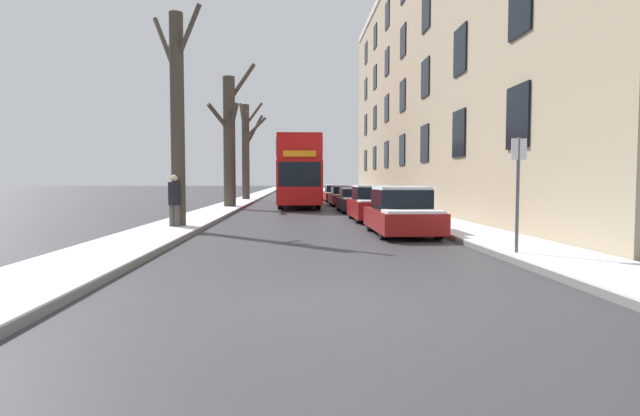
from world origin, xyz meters
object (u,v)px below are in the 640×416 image
at_px(bare_tree_left_1, 230,139).
at_px(parked_car_2, 356,200).
at_px(street_sign_post, 518,190).
at_px(bare_tree_left_2, 246,148).
at_px(double_decker_bus, 299,169).
at_px(parked_car_3, 344,196).
at_px(parked_car_0, 401,213).
at_px(parked_car_1, 374,204).
at_px(parked_car_4, 336,194).
at_px(pedestrian_left_sidewalk, 175,200).
at_px(bare_tree_left_0, 177,114).

height_order(bare_tree_left_1, parked_car_2, bare_tree_left_1).
bearing_deg(street_sign_post, bare_tree_left_1, 113.41).
xyz_separation_m(bare_tree_left_2, parked_car_2, (7.20, -14.99, -3.75)).
height_order(double_decker_bus, parked_car_3, double_decker_bus).
relative_size(bare_tree_left_1, parked_car_3, 1.97).
relative_size(parked_car_0, street_sign_post, 1.57).
xyz_separation_m(parked_car_2, parked_car_3, (0.00, 6.54, 0.01)).
xyz_separation_m(parked_car_1, parked_car_4, (-0.00, 19.00, -0.06)).
height_order(double_decker_bus, parked_car_4, double_decker_bus).
relative_size(parked_car_4, pedestrian_left_sidewalk, 2.31).
bearing_deg(bare_tree_left_0, double_decker_bus, 74.62).
bearing_deg(bare_tree_left_1, parked_car_4, 54.58).
bearing_deg(parked_car_3, street_sign_post, -86.58).
bearing_deg(bare_tree_left_2, pedestrian_left_sidewalk, -89.96).
height_order(parked_car_0, parked_car_4, parked_car_0).
height_order(bare_tree_left_2, parked_car_4, bare_tree_left_2).
distance_m(pedestrian_left_sidewalk, street_sign_post, 10.69).
relative_size(parked_car_1, parked_car_3, 0.93).
distance_m(bare_tree_left_2, street_sign_post, 32.54).
height_order(bare_tree_left_0, parked_car_4, bare_tree_left_0).
xyz_separation_m(bare_tree_left_1, parked_car_0, (7.04, -14.49, -3.39)).
bearing_deg(bare_tree_left_2, street_sign_post, -74.69).
distance_m(bare_tree_left_1, parked_car_3, 8.54).
xyz_separation_m(bare_tree_left_0, bare_tree_left_2, (-0.06, 24.51, 0.50)).
bearing_deg(pedestrian_left_sidewalk, bare_tree_left_0, 97.20).
xyz_separation_m(bare_tree_left_0, double_decker_bus, (4.15, 15.10, -1.46)).
bearing_deg(parked_car_1, parked_car_3, 90.00).
bearing_deg(parked_car_2, double_decker_bus, 118.13).
distance_m(double_decker_bus, parked_car_0, 17.28).
relative_size(bare_tree_left_2, parked_car_1, 2.02).
relative_size(bare_tree_left_1, parked_car_1, 2.11).
relative_size(bare_tree_left_1, pedestrian_left_sidewalk, 4.66).
relative_size(bare_tree_left_0, street_sign_post, 2.94).
bearing_deg(street_sign_post, double_decker_bus, 101.25).
relative_size(parked_car_0, parked_car_3, 0.92).
xyz_separation_m(bare_tree_left_1, parked_car_3, (7.04, 3.40, -3.44)).
bearing_deg(bare_tree_left_1, bare_tree_left_0, -90.44).
height_order(bare_tree_left_1, street_sign_post, bare_tree_left_1).
bearing_deg(parked_car_2, bare_tree_left_2, 115.64).
distance_m(parked_car_1, parked_car_3, 12.51).
bearing_deg(street_sign_post, parked_car_4, 92.66).
distance_m(parked_car_0, parked_car_1, 5.38).
bearing_deg(parked_car_3, parked_car_0, -90.00).
relative_size(bare_tree_left_2, street_sign_post, 3.23).
xyz_separation_m(bare_tree_left_0, parked_car_2, (7.14, 9.52, -3.25)).
bearing_deg(parked_car_1, bare_tree_left_0, -153.59).
height_order(bare_tree_left_2, parked_car_1, bare_tree_left_2).
relative_size(bare_tree_left_2, parked_car_0, 2.06).
relative_size(parked_car_2, parked_car_4, 1.04).
height_order(parked_car_2, parked_car_3, parked_car_3).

